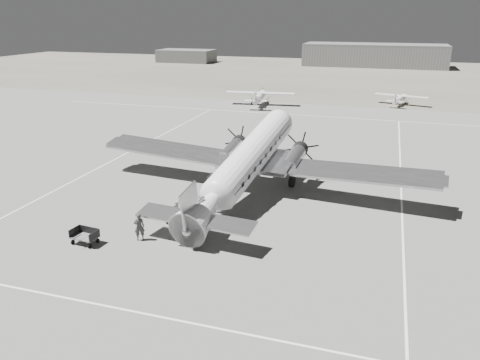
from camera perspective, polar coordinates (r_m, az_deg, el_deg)
name	(u,v)px	position (r m, az deg, el deg)	size (l,w,h in m)	color
ground	(244,215)	(37.26, 0.51, -4.31)	(260.00, 260.00, 0.00)	slate
taxi_line_near	(167,318)	(25.90, -8.91, -16.30)	(60.00, 0.15, 0.01)	white
taxi_line_right	(403,235)	(35.99, 19.23, -6.37)	(0.15, 80.00, 0.01)	white
taxi_line_left	(114,160)	(53.09, -15.15, 2.37)	(0.15, 60.00, 0.01)	white
taxi_line_horizon	(318,116)	(74.81, 9.53, 7.67)	(90.00, 0.15, 0.01)	white
grass_infield	(349,75)	(128.88, 13.17, 12.35)	(260.00, 90.00, 0.01)	#676557
hangar_main	(374,55)	(153.14, 16.02, 14.43)	(42.00, 14.00, 6.60)	slate
shed_secondary	(186,56)	(161.76, -6.55, 14.80)	(18.00, 10.00, 4.00)	#545454
dc3_airliner	(247,163)	(40.01, 0.86, 2.05)	(31.92, 22.15, 6.08)	#BDBDC0
light_plane_left	(260,98)	(82.81, 2.41, 9.94)	(12.15, 9.85, 2.52)	silver
light_plane_right	(400,100)	(87.60, 18.94, 9.25)	(9.28, 7.53, 1.93)	silver
baggage_cart_near	(176,219)	(35.99, -7.86, -4.69)	(1.45, 1.03, 0.82)	#545454
baggage_cart_far	(85,237)	(34.36, -18.40, -6.56)	(1.89, 1.34, 1.07)	#545454
ground_crew	(139,227)	(33.69, -12.18, -5.58)	(0.74, 0.49, 2.04)	#333333
ramp_agent	(178,211)	(36.07, -7.62, -3.80)	(0.86, 0.67, 1.76)	silver
passenger	(193,200)	(38.09, -5.70, -2.39)	(0.88, 0.58, 1.81)	#BABBB8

